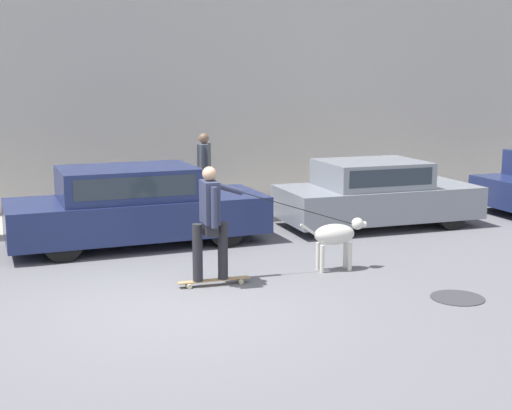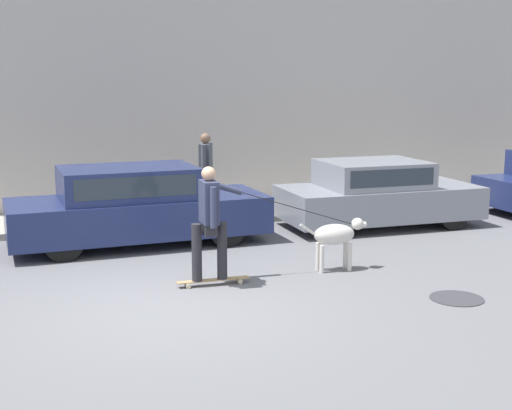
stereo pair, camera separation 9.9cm
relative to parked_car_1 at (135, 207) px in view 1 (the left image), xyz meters
The scene contains 9 objects.
ground_plane 3.79m from the parked_car_1, 91.96° to the right, with size 36.00×36.00×0.00m, color slate.
back_wall 3.71m from the parked_car_1, 92.29° to the left, with size 32.00×0.30×5.12m.
sidewalk_curb 2.14m from the parked_car_1, 93.57° to the left, with size 30.00×1.96×0.12m.
parked_car_1 is the anchor object (origin of this frame).
parked_car_2 4.83m from the parked_car_1, ahead, with size 3.94×1.82×1.32m.
dog 3.79m from the parked_car_1, 46.06° to the right, with size 1.08×0.37×0.81m.
skateboarder 2.96m from the parked_car_1, 78.63° to the right, with size 2.90×0.60×1.73m.
pedestrian_with_bag 2.61m from the parked_car_1, 46.26° to the left, with size 0.41×0.70×1.68m.
manhole_cover 5.85m from the parked_car_1, 52.10° to the right, with size 0.73×0.73×0.01m.
Camera 1 is at (-1.99, -8.72, 2.99)m, focal length 50.00 mm.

